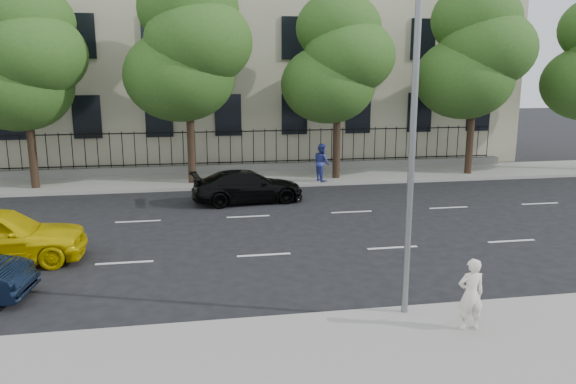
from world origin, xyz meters
name	(u,v)px	position (x,y,z in m)	size (l,w,h in m)	color
ground	(277,286)	(0.00, 0.00, 0.00)	(120.00, 120.00, 0.00)	black
near_sidewalk	(310,363)	(0.00, -4.00, 0.07)	(60.00, 4.00, 0.15)	gray
far_sidewalk	(234,179)	(0.00, 14.00, 0.07)	(60.00, 4.00, 0.15)	gray
lane_markings	(255,233)	(0.00, 4.75, 0.01)	(49.60, 4.62, 0.01)	silver
masonry_building	(219,9)	(0.00, 22.95, 9.02)	(34.60, 12.11, 18.50)	beige
iron_fence	(231,162)	(0.00, 15.70, 0.65)	(30.00, 0.50, 2.20)	slate
street_light	(405,81)	(2.50, -1.77, 5.15)	(0.25, 3.32, 8.05)	slate
tree_b	(25,58)	(-8.96, 13.36, 5.84)	(5.53, 5.12, 8.97)	#382619
tree_c	(188,46)	(-1.96, 13.36, 6.41)	(5.89, 5.50, 9.80)	#382619
tree_d	(338,60)	(5.04, 13.36, 5.84)	(5.34, 4.94, 8.84)	#382619
tree_e	(475,52)	(12.04, 13.36, 6.20)	(5.71, 5.31, 9.46)	#382619
black_sedan	(248,186)	(0.23, 9.35, 0.66)	(1.86, 4.58, 1.33)	black
woman_near	(471,294)	(3.49, -3.33, 0.91)	(0.56, 0.36, 1.52)	white
pedestrian_far	(322,162)	(4.10, 12.49, 1.05)	(0.88, 0.68, 1.80)	navy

